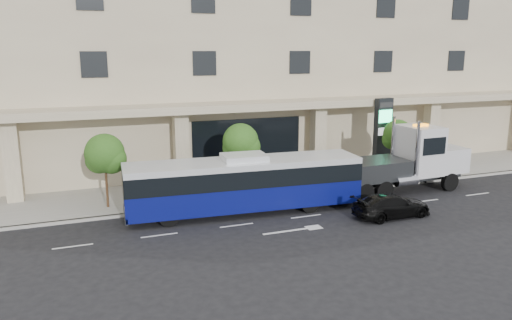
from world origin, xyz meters
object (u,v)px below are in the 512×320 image
Objects in this scene: tow_truck at (407,161)px; black_sedan at (392,205)px; signage_pylon at (382,135)px; city_bus at (244,183)px.

tow_truck is 5.75m from black_sedan.
tow_truck is 1.91× the size of signage_pylon.
city_bus is at bearing -166.55° from signage_pylon.
tow_truck is at bearing -45.54° from black_sedan.
black_sedan is at bearing -128.50° from signage_pylon.
tow_truck is at bearing -111.32° from signage_pylon.
signage_pylon is (4.98, 8.25, 2.25)m from black_sedan.
signage_pylon is (12.18, 4.64, 1.21)m from city_bus.
city_bus reaches higher than black_sedan.
signage_pylon is (1.05, 4.25, 0.96)m from tow_truck.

